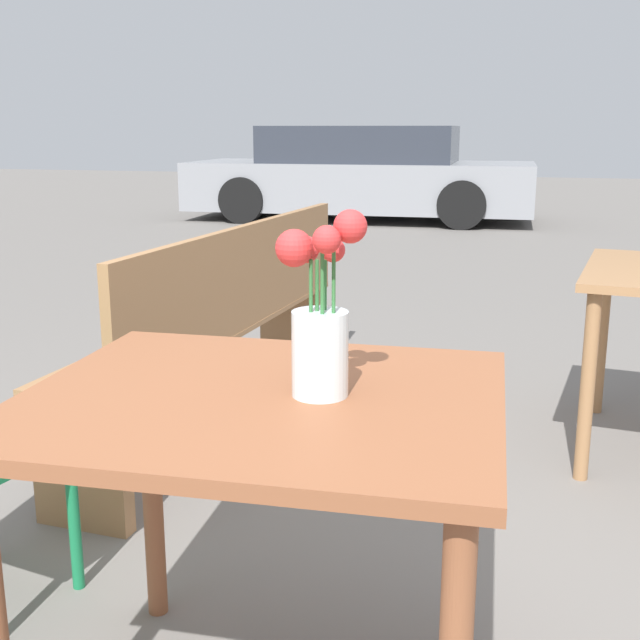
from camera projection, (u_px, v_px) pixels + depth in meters
table_front at (263, 446)px, 1.53m from camera, size 0.94×0.82×0.73m
flower_vase at (320, 329)px, 1.47m from camera, size 0.16×0.14×0.35m
bench_near at (228, 317)px, 3.21m from camera, size 0.47×1.96×0.85m
parked_car at (360, 175)px, 10.82m from camera, size 4.62×1.95×1.24m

